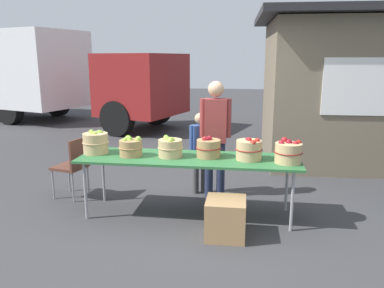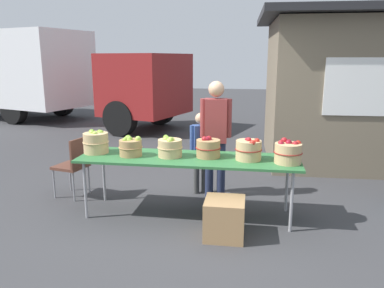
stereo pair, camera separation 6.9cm
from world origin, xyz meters
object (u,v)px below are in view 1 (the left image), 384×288
Objects in this scene: apple_basket_red_0 at (208,148)px; produce_crate at (226,218)px; market_table at (189,160)px; folding_chair at (74,163)px; child_customer at (200,147)px; apple_basket_green_1 at (131,147)px; vendor_adult at (215,130)px; apple_basket_red_2 at (288,152)px; apple_basket_green_0 at (96,143)px; apple_basket_red_1 at (249,149)px; box_truck at (44,73)px; apple_basket_green_2 at (170,147)px.

apple_basket_red_0 reaches higher than produce_crate.
market_table is 1.75m from folding_chair.
child_customer is 1.50m from produce_crate.
apple_basket_green_1 is (-0.72, -0.03, 0.15)m from market_table.
apple_basket_red_2 is at bearing 135.58° from vendor_adult.
apple_basket_green_0 is 1.94m from apple_basket_red_1.
apple_basket_red_0 is 8.73m from box_truck.
apple_basket_green_2 reaches higher than produce_crate.
child_customer reaches higher than apple_basket_green_2.
apple_basket_red_0 is at bearing 6.38° from apple_basket_green_2.
vendor_adult is (0.27, 0.70, 0.25)m from market_table.
folding_chair reaches higher than produce_crate.
apple_basket_green_0 is at bearing 160.90° from produce_crate.
box_truck reaches higher than folding_chair.
apple_basket_green_2 is at bearing 88.40° from folding_chair.
child_customer is 1.80m from folding_chair.
box_truck is at bearing 133.39° from apple_basket_red_1.
market_table is at bearing 132.22° from produce_crate.
produce_crate is (6.00, -7.14, -1.27)m from box_truck.
apple_basket_red_0 is 0.49m from apple_basket_red_1.
apple_basket_red_1 is 0.38× the size of folding_chair.
box_truck is at bearing -135.21° from folding_chair.
vendor_adult is at bearing 123.52° from apple_basket_red_1.
vendor_adult is (0.50, 0.70, 0.10)m from apple_basket_green_2.
apple_basket_green_1 is 0.92× the size of apple_basket_red_1.
market_table is 0.28m from apple_basket_green_2.
produce_crate is at bearing -113.47° from apple_basket_red_1.
apple_basket_green_2 is at bearing 50.25° from vendor_adult.
market_table is 0.34× the size of box_truck.
vendor_adult is (1.48, 0.65, 0.08)m from apple_basket_green_0.
vendor_adult reaches higher than apple_basket_green_0.
apple_basket_green_0 is 1.45m from apple_basket_red_0.
apple_basket_red_0 is 0.36× the size of folding_chair.
child_customer is at bearing 47.49° from apple_basket_green_1.
apple_basket_green_0 reaches higher than apple_basket_green_2.
apple_basket_red_0 reaches higher than folding_chair.
vendor_adult is at bearing -27.67° from box_truck.
apple_basket_green_1 reaches higher than produce_crate.
apple_basket_green_1 is 1.15m from child_customer.
vendor_adult is at bearing 130.76° from child_customer.
vendor_adult is (0.03, 0.65, 0.10)m from apple_basket_red_0.
apple_basket_red_1 is at bearing -1.30° from apple_basket_green_0.
apple_basket_red_2 is at bearing 118.94° from child_customer.
apple_basket_green_0 is 1.12× the size of apple_basket_green_1.
apple_basket_green_2 is 0.47m from apple_basket_red_0.
market_table is at bearing 2.52° from apple_basket_green_1.
apple_basket_red_0 is (1.45, 0.01, -0.02)m from apple_basket_green_0.
apple_basket_red_0 is at bearing 81.18° from child_customer.
vendor_adult is at bearing 54.46° from apple_basket_green_2.
apple_basket_red_2 is at bearing 94.15° from folding_chair.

